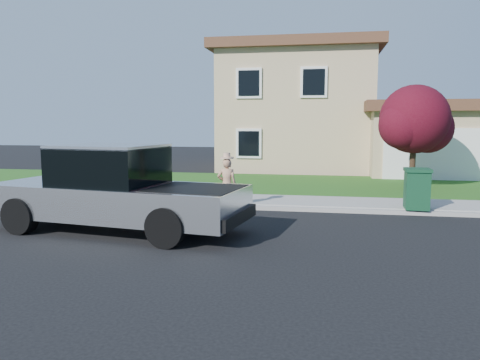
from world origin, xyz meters
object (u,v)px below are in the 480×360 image
(pickup_truck, at_px, (116,191))
(ornamental_tree, at_px, (415,123))
(woman, at_px, (227,184))
(trash_bin, at_px, (417,188))

(pickup_truck, height_order, ornamental_tree, ornamental_tree)
(ornamental_tree, bearing_deg, woman, -139.07)
(pickup_truck, bearing_deg, trash_bin, 33.98)
(pickup_truck, bearing_deg, woman, 63.71)
(woman, xyz_separation_m, trash_bin, (5.48, 0.59, -0.08))
(ornamental_tree, xyz_separation_m, trash_bin, (-0.73, -4.79, -1.89))
(woman, bearing_deg, ornamental_tree, -142.91)
(ornamental_tree, bearing_deg, pickup_truck, -134.65)
(ornamental_tree, height_order, trash_bin, ornamental_tree)
(trash_bin, bearing_deg, ornamental_tree, 84.04)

